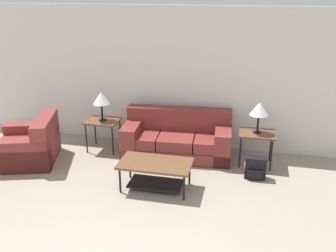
{
  "coord_description": "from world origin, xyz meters",
  "views": [
    {
      "loc": [
        1.18,
        -2.25,
        2.94
      ],
      "look_at": [
        -0.06,
        3.23,
        0.8
      ],
      "focal_mm": 40.0,
      "sensor_mm": 36.0,
      "label": 1
    }
  ],
  "objects": [
    {
      "name": "backpack",
      "position": [
        1.36,
        3.29,
        0.18
      ],
      "size": [
        0.33,
        0.24,
        0.36
      ],
      "color": "black",
      "rests_on": "ground_plane"
    },
    {
      "name": "table_lamp_left",
      "position": [
        -1.43,
        3.8,
        1.0
      ],
      "size": [
        0.31,
        0.31,
        0.54
      ],
      "color": "black",
      "rests_on": "side_table_left"
    },
    {
      "name": "side_table_left",
      "position": [
        -1.43,
        3.8,
        0.53
      ],
      "size": [
        0.59,
        0.49,
        0.59
      ],
      "color": "brown",
      "rests_on": "ground_plane"
    },
    {
      "name": "wall_back",
      "position": [
        0.0,
        4.4,
        1.3
      ],
      "size": [
        9.03,
        0.06,
        2.6
      ],
      "color": "silver",
      "rests_on": "ground_plane"
    },
    {
      "name": "couch",
      "position": [
        -0.04,
        3.89,
        0.3
      ],
      "size": [
        1.97,
        0.98,
        0.82
      ],
      "color": "maroon",
      "rests_on": "ground_plane"
    },
    {
      "name": "table_lamp_right",
      "position": [
        1.35,
        3.8,
        1.0
      ],
      "size": [
        0.31,
        0.31,
        0.54
      ],
      "color": "black",
      "rests_on": "side_table_right"
    },
    {
      "name": "armchair",
      "position": [
        -2.51,
        3.05,
        0.28
      ],
      "size": [
        1.21,
        1.28,
        0.8
      ],
      "color": "maroon",
      "rests_on": "ground_plane"
    },
    {
      "name": "side_table_right",
      "position": [
        1.35,
        3.8,
        0.53
      ],
      "size": [
        0.59,
        0.49,
        0.59
      ],
      "color": "brown",
      "rests_on": "ground_plane"
    },
    {
      "name": "coffee_table",
      "position": [
        -0.12,
        2.62,
        0.32
      ],
      "size": [
        1.09,
        0.6,
        0.44
      ],
      "color": "brown",
      "rests_on": "ground_plane"
    }
  ]
}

